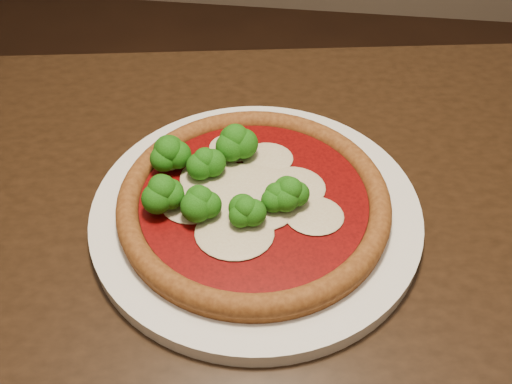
# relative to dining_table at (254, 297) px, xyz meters

# --- Properties ---
(dining_table) EXTENTS (1.20, 0.91, 0.75)m
(dining_table) POSITION_rel_dining_table_xyz_m (0.00, 0.00, 0.00)
(dining_table) COLOR black
(dining_table) RESTS_ON floor
(plate) EXTENTS (0.35, 0.35, 0.02)m
(plate) POSITION_rel_dining_table_xyz_m (-0.00, 0.03, 0.12)
(plate) COLOR silver
(plate) RESTS_ON dining_table
(pizza) EXTENTS (0.29, 0.29, 0.06)m
(pizza) POSITION_rel_dining_table_xyz_m (-0.01, 0.03, 0.14)
(pizza) COLOR brown
(pizza) RESTS_ON plate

